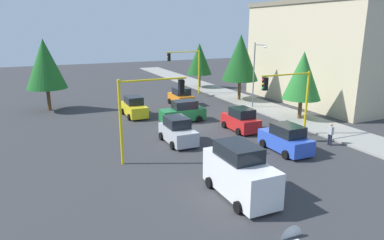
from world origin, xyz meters
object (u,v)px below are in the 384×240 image
Objects in this scene: car_orange at (181,97)px; traffic_signal_far_left at (186,64)px; delivery_van_white at (240,173)px; car_yellow at (134,107)px; tree_roadside_mid at (240,58)px; car_red at (241,120)px; traffic_signal_near_left at (289,92)px; tree_roadside_far at (199,59)px; traffic_signal_near_right at (148,103)px; street_lamp_curbside at (256,68)px; car_green at (183,112)px; tree_roadside_near at (303,76)px; pedestrian_crossing at (330,133)px; car_blue at (286,139)px; car_silver at (178,131)px; tree_opposite_side at (45,64)px.

traffic_signal_far_left is at bearing 150.79° from car_orange.
delivery_van_white reaches higher than car_yellow.
car_red is (10.73, -6.53, -4.20)m from tree_roadside_mid.
tree_roadside_far is (-24.00, 3.88, 0.46)m from traffic_signal_near_left.
traffic_signal_near_right reaches higher than car_red.
street_lamp_curbside is 9.82m from car_green.
traffic_signal_near_left reaches higher than car_orange.
tree_roadside_near reaches higher than pedestrian_crossing.
traffic_signal_near_right is at bearing -29.60° from traffic_signal_far_left.
car_silver is at bearing -128.43° from car_blue.
car_yellow is at bearing 50.66° from tree_opposite_side.
traffic_signal_near_right is 1.50× the size of car_orange.
traffic_signal_near_right is 1.14× the size of delivery_van_white.
tree_opposite_side is at bearing -135.51° from car_red.
car_green and car_blue have the same top height.
car_silver is at bearing -117.46° from pedestrian_crossing.
car_blue is 1.00× the size of car_yellow.
car_blue is at bearing -47.00° from tree_roadside_near.
pedestrian_crossing is at bearing 36.83° from car_yellow.
car_green is at bearing -145.81° from pedestrian_crossing.
car_blue is (22.46, -2.12, -3.11)m from traffic_signal_far_left.
street_lamp_curbside is 20.71m from delivery_van_white.
car_red is (-3.27, 9.13, -2.99)m from traffic_signal_near_right.
car_silver is (17.52, -8.35, -3.12)m from traffic_signal_far_left.
car_orange is 6.79m from car_yellow.
traffic_signal_near_left is 1.27× the size of car_yellow.
traffic_signal_far_left is 0.89× the size of tree_roadside_far.
delivery_van_white is at bearing -51.19° from tree_roadside_near.
traffic_signal_near_right is 7.80m from delivery_van_white.
car_green is at bearing 43.36° from car_yellow.
car_green is 11.01m from car_blue.
car_red is at bearing -31.35° from tree_roadside_mid.
car_red is (4.73, 3.32, -0.00)m from car_green.
car_yellow is at bearing -178.54° from delivery_van_white.
tree_roadside_mid is 1.88× the size of car_yellow.
traffic_signal_far_left reaches higher than traffic_signal_near_right.
car_green is at bearing -58.67° from tree_roadside_mid.
car_yellow is at bearing -140.96° from car_red.
delivery_van_white is at bearing -31.93° from tree_roadside_mid.
pedestrian_crossing is at bearing 34.19° from car_green.
street_lamp_curbside is 14.25m from car_silver.
traffic_signal_far_left is 0.76× the size of tree_opposite_side.
car_orange is (-14.65, -2.92, -2.82)m from traffic_signal_near_left.
street_lamp_curbside is at bearing 143.47° from delivery_van_white.
delivery_van_white is 1.22× the size of car_silver.
tree_opposite_side reaches higher than traffic_signal_far_left.
tree_roadside_near is 10.03m from car_blue.
car_green is at bearing -30.32° from tree_roadside_far.
street_lamp_curbside reaches higher than tree_roadside_near.
car_red is at bearing 97.40° from car_silver.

